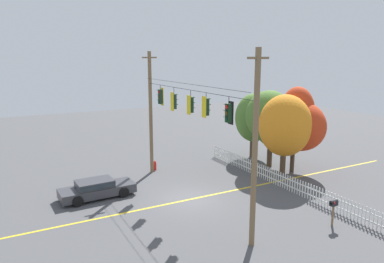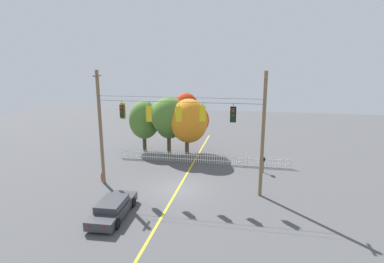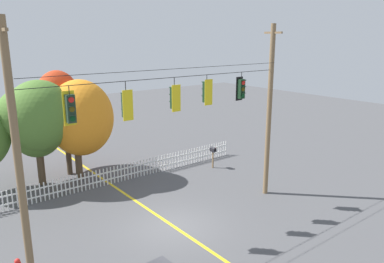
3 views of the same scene
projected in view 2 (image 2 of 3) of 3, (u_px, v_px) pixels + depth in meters
name	position (u px, v px, depth m)	size (l,w,h in m)	color
ground	(178.00, 189.00, 23.48)	(80.00, 80.00, 0.00)	#4C4C4F
lane_centerline_stripe	(178.00, 189.00, 23.48)	(0.16, 36.00, 0.01)	gold
signal_support_span	(178.00, 131.00, 22.45)	(12.66, 1.10, 9.06)	brown
traffic_signal_eastbound_side	(122.00, 111.00, 22.96)	(0.43, 0.38, 1.42)	black
traffic_signal_northbound_secondary	(149.00, 113.00, 22.56)	(0.43, 0.38, 1.50)	black
traffic_signal_westbound_side	(179.00, 114.00, 22.13)	(0.43, 0.38, 1.42)	black
traffic_signal_northbound_primary	(203.00, 113.00, 21.78)	(0.43, 0.38, 1.34)	black
traffic_signal_southbound_primary	(233.00, 115.00, 21.41)	(0.43, 0.38, 1.38)	black
white_picket_fence	(202.00, 158.00, 29.39)	(16.84, 0.06, 1.05)	white
autumn_maple_near_fence	(144.00, 119.00, 32.82)	(3.33, 3.20, 5.59)	#473828
autumn_maple_mid	(168.00, 117.00, 31.57)	(4.08, 3.79, 6.14)	brown
autumn_oak_far_east	(188.00, 117.00, 32.32)	(4.08, 3.52, 6.49)	#473828
autumn_maple_far_west	(187.00, 120.00, 30.86)	(4.44, 4.17, 6.04)	brown
parked_car	(113.00, 207.00, 19.15)	(2.01, 4.66, 1.15)	#38383D
fire_hydrant	(102.00, 177.00, 24.98)	(0.38, 0.22, 0.74)	red
roadside_mailbox	(264.00, 160.00, 26.70)	(0.25, 0.44, 1.42)	brown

